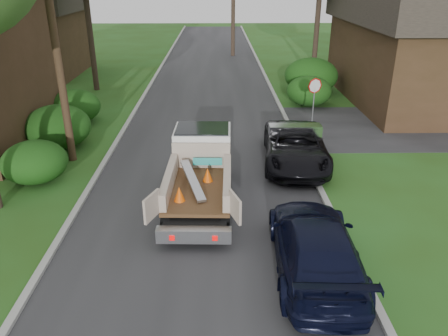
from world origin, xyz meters
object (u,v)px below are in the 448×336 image
utility_pole (54,29)px  navy_suv (315,246)px  stop_sign (314,92)px  black_pickup (296,146)px  house_left_far (27,33)px  flatbed_truck (201,164)px  house_right (433,47)px

utility_pole → navy_suv: size_ratio=1.96×
stop_sign → black_pickup: bearing=-109.6°
house_left_far → navy_suv: size_ratio=1.48×
stop_sign → house_left_far: (-18.70, 13.00, 1.27)m
utility_pole → house_left_far: 18.93m
flatbed_truck → navy_suv: bearing=-53.6°
utility_pole → house_left_far: size_ratio=1.32×
house_right → black_pickup: (-9.40, -9.50, -2.42)m
black_pickup → navy_suv: navy_suv is taller
flatbed_truck → black_pickup: size_ratio=1.05×
stop_sign → flatbed_truck: size_ratio=0.45×
house_left_far → flatbed_truck: bearing=-56.3°
utility_pole → black_pickup: (9.08, -0.48, -4.44)m
utility_pole → navy_suv: (8.40, -7.48, -4.43)m
house_right → black_pickup: 13.58m
utility_pole → house_right: 20.66m
black_pickup → utility_pole: bearing=-177.7°
utility_pole → flatbed_truck: 7.43m
house_left_far → stop_sign: bearing=-34.8°
stop_sign → house_right: (7.80, 5.00, 1.38)m
flatbed_truck → house_right: bearing=44.7°
black_pickup → house_left_far: bearing=139.6°
stop_sign → utility_pole: 11.91m
flatbed_truck → utility_pole: bearing=151.7°
utility_pole → navy_suv: utility_pole is taller
house_left_far → flatbed_truck: 24.27m
stop_sign → house_right: size_ratio=0.19×
black_pickup → flatbed_truck: bearing=-139.1°
stop_sign → navy_suv: size_ratio=0.49×
utility_pole → house_left_far: (-8.02, 17.02, -2.12)m
utility_pole → navy_suv: 12.09m
utility_pole → house_right: size_ratio=0.77×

